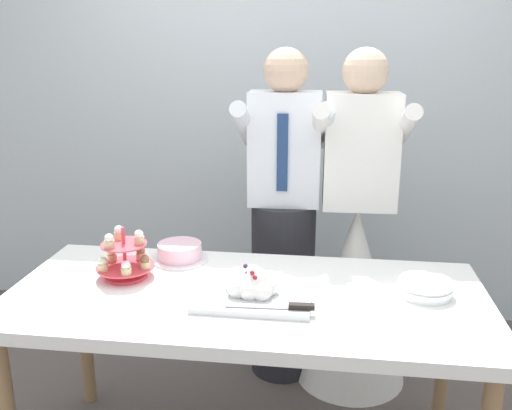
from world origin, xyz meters
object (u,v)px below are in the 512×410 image
object	(u,v)px
dessert_table	(246,310)
plate_stack	(425,287)
person_groom	(283,236)
cupcake_stand	(125,259)
round_cake	(180,252)
person_bride	(354,272)
main_cake_tray	(252,288)

from	to	relation	value
dessert_table	plate_stack	world-z (taller)	plate_stack
person_groom	cupcake_stand	bearing A→B (deg)	-132.05
plate_stack	round_cake	world-z (taller)	round_cake
dessert_table	cupcake_stand	size ratio (longest dim) A/B	7.83
round_cake	cupcake_stand	bearing A→B (deg)	-129.73
person_groom	person_bride	xyz separation A→B (m)	(0.36, -0.02, -0.16)
dessert_table	round_cake	distance (m)	0.45
round_cake	person_bride	bearing A→B (deg)	28.56
plate_stack	person_groom	bearing A→B (deg)	131.85
dessert_table	person_bride	distance (m)	0.83
main_cake_tray	dessert_table	bearing A→B (deg)	125.70
cupcake_stand	round_cake	size ratio (longest dim) A/B	0.96
round_cake	person_groom	world-z (taller)	person_groom
main_cake_tray	cupcake_stand	bearing A→B (deg)	167.27
person_bride	person_groom	bearing A→B (deg)	176.58
cupcake_stand	plate_stack	world-z (taller)	cupcake_stand
cupcake_stand	round_cake	xyz separation A→B (m)	(0.17, 0.20, -0.04)
dessert_table	main_cake_tray	size ratio (longest dim) A/B	4.13
round_cake	person_bride	xyz separation A→B (m)	(0.77, 0.42, -0.23)
dessert_table	round_cake	bearing A→B (deg)	139.73
dessert_table	cupcake_stand	distance (m)	0.53
person_groom	person_bride	distance (m)	0.39
main_cake_tray	round_cake	xyz separation A→B (m)	(-0.36, 0.32, -0.00)
plate_stack	person_bride	xyz separation A→B (m)	(-0.22, 0.63, -0.22)
main_cake_tray	person_bride	world-z (taller)	person_bride
main_cake_tray	round_cake	bearing A→B (deg)	138.26
main_cake_tray	person_groom	size ratio (longest dim) A/B	0.26
cupcake_stand	main_cake_tray	bearing A→B (deg)	-12.73
cupcake_stand	person_groom	xyz separation A→B (m)	(0.58, 0.64, -0.11)
plate_stack	person_groom	distance (m)	0.87
dessert_table	person_groom	size ratio (longest dim) A/B	1.08
cupcake_stand	main_cake_tray	size ratio (longest dim) A/B	0.53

